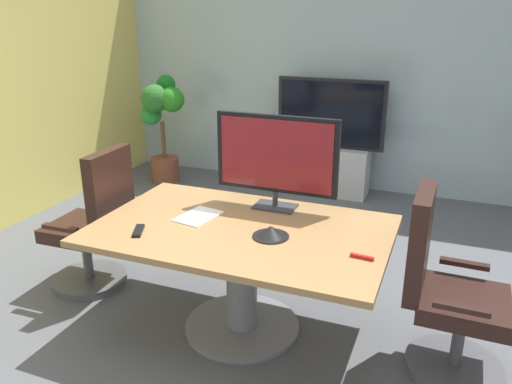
{
  "coord_description": "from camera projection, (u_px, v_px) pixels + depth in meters",
  "views": [
    {
      "loc": [
        1.3,
        -2.84,
        2.01
      ],
      "look_at": [
        0.14,
        0.07,
        0.88
      ],
      "focal_mm": 35.72,
      "sensor_mm": 36.0,
      "label": 1
    }
  ],
  "objects": [
    {
      "name": "office_chair_left",
      "position": [
        95.0,
        231.0,
        3.77
      ],
      "size": [
        0.6,
        0.58,
        1.09
      ],
      "rotation": [
        0.0,
        0.0,
        -1.54
      ],
      "color": "#4C4C51",
      "rests_on": "ground"
    },
    {
      "name": "paper_notepad",
      "position": [
        199.0,
        216.0,
        3.32
      ],
      "size": [
        0.26,
        0.33,
        0.01
      ],
      "primitive_type": "cube",
      "rotation": [
        0.0,
        0.0,
        -0.17
      ],
      "color": "white",
      "rests_on": "conference_table"
    },
    {
      "name": "conference_phone",
      "position": [
        271.0,
        232.0,
        3.02
      ],
      "size": [
        0.22,
        0.22,
        0.07
      ],
      "color": "black",
      "rests_on": "conference_table"
    },
    {
      "name": "tv_monitor",
      "position": [
        276.0,
        157.0,
        3.36
      ],
      "size": [
        0.84,
        0.18,
        0.64
      ],
      "color": "#333338",
      "rests_on": "conference_table"
    },
    {
      "name": "office_chair_right",
      "position": [
        445.0,
        301.0,
        2.88
      ],
      "size": [
        0.6,
        0.57,
        1.09
      ],
      "rotation": [
        0.0,
        0.0,
        1.55
      ],
      "color": "#4C4C51",
      "rests_on": "ground"
    },
    {
      "name": "conference_table",
      "position": [
        241.0,
        255.0,
        3.23
      ],
      "size": [
        1.82,
        1.15,
        0.73
      ],
      "color": "olive",
      "rests_on": "ground"
    },
    {
      "name": "potted_plant",
      "position": [
        162.0,
        121.0,
        6.03
      ],
      "size": [
        0.59,
        0.49,
        1.28
      ],
      "color": "brown",
      "rests_on": "ground"
    },
    {
      "name": "remote_control",
      "position": [
        138.0,
        231.0,
        3.09
      ],
      "size": [
        0.12,
        0.18,
        0.02
      ],
      "primitive_type": "cube",
      "rotation": [
        0.0,
        0.0,
        0.42
      ],
      "color": "black",
      "rests_on": "conference_table"
    },
    {
      "name": "wall_display_unit",
      "position": [
        329.0,
        156.0,
        5.77
      ],
      "size": [
        1.2,
        0.36,
        1.31
      ],
      "color": "#B7BABC",
      "rests_on": "ground"
    },
    {
      "name": "whiteboard_marker",
      "position": [
        362.0,
        257.0,
        2.76
      ],
      "size": [
        0.13,
        0.03,
        0.02
      ],
      "primitive_type": "cube",
      "rotation": [
        0.0,
        0.0,
        -0.08
      ],
      "color": "red",
      "rests_on": "conference_table"
    },
    {
      "name": "ground_plane",
      "position": [
        234.0,
        309.0,
        3.61
      ],
      "size": [
        6.99,
        6.99,
        0.0
      ],
      "primitive_type": "plane",
      "color": "#515459"
    },
    {
      "name": "wall_back_glass_partition",
      "position": [
        340.0,
        63.0,
        5.75
      ],
      "size": [
        5.4,
        0.1,
        2.87
      ],
      "primitive_type": "cube",
      "color": "#9EB2B7",
      "rests_on": "ground"
    }
  ]
}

